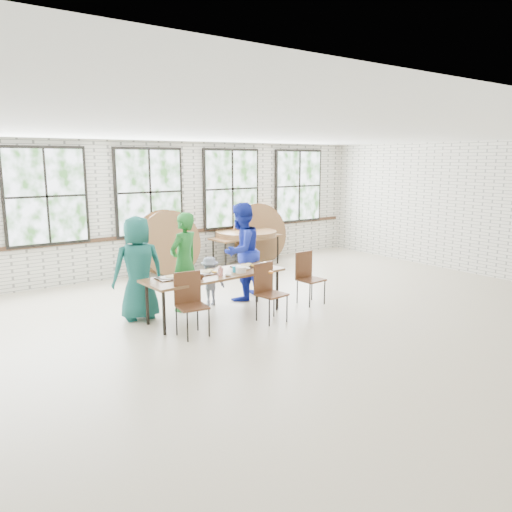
{
  "coord_description": "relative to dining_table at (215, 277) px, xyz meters",
  "views": [
    {
      "loc": [
        -4.7,
        -6.02,
        2.59
      ],
      "look_at": [
        0.0,
        0.4,
        1.05
      ],
      "focal_mm": 35.0,
      "sensor_mm": 36.0,
      "label": 1
    }
  ],
  "objects": [
    {
      "name": "adult_blue",
      "position": [
        0.97,
        0.65,
        0.22
      ],
      "size": [
        1.07,
        0.96,
        1.82
      ],
      "primitive_type": "imported",
      "rotation": [
        0.0,
        0.0,
        3.51
      ],
      "color": "#1626A0",
      "rests_on": "ground"
    },
    {
      "name": "dining_table",
      "position": [
        0.0,
        0.0,
        0.0
      ],
      "size": [
        2.43,
        0.89,
        0.74
      ],
      "rotation": [
        0.0,
        0.0,
        0.04
      ],
      "color": "brown",
      "rests_on": "ground"
    },
    {
      "name": "room",
      "position": [
        0.51,
        3.59,
        1.14
      ],
      "size": [
        12.0,
        12.0,
        12.0
      ],
      "color": "#C2B09A",
      "rests_on": "ground"
    },
    {
      "name": "chair_spare",
      "position": [
        1.8,
        -0.28,
        -0.13
      ],
      "size": [
        0.45,
        0.44,
        0.95
      ],
      "rotation": [
        0.0,
        0.0,
        0.08
      ],
      "color": "#502E1A",
      "rests_on": "ground"
    },
    {
      "name": "adult_teal",
      "position": [
        -1.06,
        0.65,
        0.17
      ],
      "size": [
        0.9,
        0.65,
        1.71
      ],
      "primitive_type": "imported",
      "rotation": [
        0.0,
        0.0,
        3.01
      ],
      "color": "#1A6657",
      "rests_on": "ground"
    },
    {
      "name": "adult_green",
      "position": [
        -0.22,
        0.65,
        0.17
      ],
      "size": [
        0.73,
        0.61,
        1.72
      ],
      "primitive_type": "imported",
      "rotation": [
        0.0,
        0.0,
        3.51
      ],
      "color": "#1C6926",
      "rests_on": "ground"
    },
    {
      "name": "chair_near_right",
      "position": [
        0.59,
        -0.65,
        -0.13
      ],
      "size": [
        0.47,
        0.46,
        0.95
      ],
      "rotation": [
        0.0,
        0.0,
        0.14
      ],
      "color": "#502E1A",
      "rests_on": "ground"
    },
    {
      "name": "chair_near_left",
      "position": [
        -0.75,
        -0.5,
        -0.13
      ],
      "size": [
        0.47,
        0.46,
        0.95
      ],
      "rotation": [
        0.0,
        0.0,
        -0.14
      ],
      "color": "#502E1A",
      "rests_on": "ground"
    },
    {
      "name": "tabletop_clutter",
      "position": [
        0.08,
        -0.02,
        0.08
      ],
      "size": [
        1.92,
        0.61,
        0.11
      ],
      "color": "black",
      "rests_on": "dining_table"
    },
    {
      "name": "storage_table",
      "position": [
        2.77,
        3.05,
        -0.0
      ],
      "size": [
        1.86,
        0.9,
        0.74
      ],
      "rotation": [
        0.0,
        0.0,
        0.08
      ],
      "color": "brown",
      "rests_on": "ground"
    },
    {
      "name": "toddler",
      "position": [
        0.29,
        0.65,
        -0.25
      ],
      "size": [
        0.62,
        0.42,
        0.89
      ],
      "primitive_type": "imported",
      "rotation": [
        0.0,
        0.0,
        2.98
      ],
      "color": "#141D40",
      "rests_on": "ground"
    },
    {
      "name": "round_tops_stacked",
      "position": [
        2.77,
        3.05,
        0.12
      ],
      "size": [
        1.5,
        1.5,
        0.13
      ],
      "color": "brown",
      "rests_on": "storage_table"
    },
    {
      "name": "round_tops_leaning",
      "position": [
        2.07,
        3.27,
        0.05
      ],
      "size": [
        4.19,
        0.42,
        1.5
      ],
      "color": "brown",
      "rests_on": "ground"
    }
  ]
}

